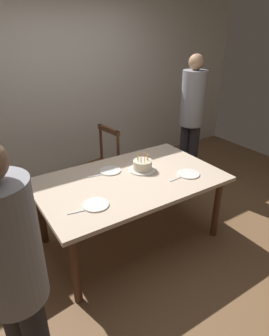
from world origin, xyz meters
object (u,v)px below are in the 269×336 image
Objects in this scene: dining_table at (130,185)px; chair_spindle_back at (99,168)px; person_guest at (192,114)px; birthday_cake at (143,166)px; plate_near_celebrant at (96,205)px; plate_far_side at (110,171)px; plate_near_guest at (188,174)px; person_celebrant at (13,275)px.

chair_spindle_back is (0.08, 0.87, -0.19)m from dining_table.
birthday_cake is at bearing -154.19° from person_guest.
plate_near_celebrant and plate_far_side have the same top height.
dining_table is 8.09× the size of plate_near_guest.
plate_near_celebrant is 1.28m from chair_spindle_back.
plate_near_guest is at bearing -45.33° from birthday_cake.
plate_near_celebrant is (-0.70, -0.33, -0.04)m from birthday_cake.
dining_table is 0.27m from plate_far_side.
chair_spindle_back is (-0.45, 1.11, -0.27)m from plate_near_guest.
dining_table is 6.36× the size of birthday_cake.
plate_near_celebrant is 0.13× the size of person_guest.
plate_near_celebrant is 0.13× the size of person_celebrant.
plate_far_side is 0.23× the size of chair_spindle_back.
plate_near_celebrant is 1.02m from plate_near_guest.
chair_spindle_back is 1.43m from person_guest.
person_celebrant reaches higher than plate_near_celebrant.
person_celebrant is (-1.25, -0.90, 0.30)m from dining_table.
plate_near_guest is 0.13× the size of person_celebrant.
plate_near_celebrant is 1.00× the size of plate_far_side.
person_guest is at bearing 25.71° from plate_near_celebrant.
person_guest is (2.64, 1.56, 0.06)m from person_celebrant.
birthday_cake is 0.34m from plate_far_side.
plate_near_celebrant is 1.03m from person_celebrant.
plate_near_guest is (0.53, -0.24, 0.08)m from dining_table.
birthday_cake reaches higher than plate_near_celebrant.
plate_near_guest is 1.28m from person_guest.
person_guest is at bearing 15.70° from plate_far_side.
plate_far_side is at bearing 109.99° from dining_table.
plate_near_guest is (0.33, -0.33, -0.04)m from birthday_cake.
chair_spindle_back reaches higher than birthday_cake.
birthday_cake is 0.17× the size of person_celebrant.
plate_far_side is (-0.09, 0.24, 0.08)m from dining_table.
person_celebrant is at bearing -145.83° from birthday_cake.
plate_near_celebrant and plate_near_guest have the same top height.
chair_spindle_back reaches higher than plate_near_celebrant.
dining_table is 0.89m from chair_spindle_back.
dining_table is 8.09× the size of plate_near_celebrant.
plate_far_side is 0.79m from plate_near_guest.
person_guest is (0.86, 0.91, 0.28)m from plate_near_guest.
plate_near_celebrant is 1.00× the size of plate_near_guest.
person_celebrant reaches higher than chair_spindle_back.
person_celebrant is 0.94× the size of person_guest.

